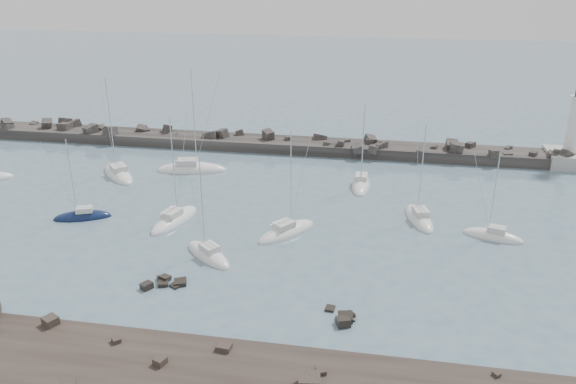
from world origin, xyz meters
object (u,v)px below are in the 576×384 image
object	(u,v)px
sailboat_4	(191,170)
sailboat_9	(419,219)
sailboat_1	(118,174)
sailboat_2	(83,217)
sailboat_8	(493,237)
sailboat_7	(286,232)
sailboat_3	(174,221)
lighthouse	(571,147)
sailboat_6	(361,185)
sailboat_5	(208,255)

from	to	relation	value
sailboat_4	sailboat_9	size ratio (longest dim) A/B	1.29
sailboat_1	sailboat_2	xyz separation A→B (m)	(2.52, -15.53, -0.00)
sailboat_8	sailboat_9	distance (m)	9.31
sailboat_4	sailboat_7	xyz separation A→B (m)	(18.78, -19.19, -0.01)
sailboat_2	sailboat_3	bearing A→B (deg)	5.01
sailboat_7	lighthouse	bearing A→B (deg)	38.32
sailboat_1	sailboat_4	xyz separation A→B (m)	(10.55, 3.93, 0.01)
sailboat_6	sailboat_9	xyz separation A→B (m)	(8.01, -10.49, 0.00)
sailboat_1	sailboat_5	world-z (taller)	sailboat_1
lighthouse	sailboat_1	size ratio (longest dim) A/B	0.90
sailboat_8	sailboat_9	world-z (taller)	sailboat_9
sailboat_1	sailboat_2	size ratio (longest dim) A/B	1.39
sailboat_2	sailboat_6	distance (m)	39.09
sailboat_7	sailboat_1	bearing A→B (deg)	152.52
sailboat_5	sailboat_8	distance (m)	34.00
sailboat_6	sailboat_7	size ratio (longest dim) A/B	0.97
lighthouse	sailboat_2	distance (m)	75.24
lighthouse	sailboat_9	bearing A→B (deg)	-134.08
sailboat_4	sailboat_7	distance (m)	26.85
lighthouse	sailboat_5	xyz separation A→B (m)	(-48.59, -39.60, -2.95)
sailboat_1	sailboat_5	bearing A→B (deg)	-46.11
sailboat_2	sailboat_7	size ratio (longest dim) A/B	0.84
lighthouse	sailboat_7	world-z (taller)	lighthouse
sailboat_5	sailboat_2	bearing A→B (deg)	159.97
sailboat_1	sailboat_9	bearing A→B (deg)	-10.59
sailboat_1	sailboat_3	distance (m)	20.56
sailboat_6	sailboat_4	bearing A→B (deg)	175.86
sailboat_4	lighthouse	bearing A→B (deg)	12.42
sailboat_5	sailboat_8	world-z (taller)	sailboat_5
sailboat_2	sailboat_8	bearing A→B (deg)	3.77
lighthouse	sailboat_3	distance (m)	64.04
sailboat_4	sailboat_6	world-z (taller)	sailboat_4
lighthouse	sailboat_6	size ratio (longest dim) A/B	1.08
sailboat_3	lighthouse	bearing A→B (deg)	29.56
lighthouse	sailboat_3	xyz separation A→B (m)	(-55.65, -31.56, -2.95)
sailboat_5	sailboat_9	bearing A→B (deg)	30.47
sailboat_6	sailboat_7	world-z (taller)	sailboat_7
sailboat_2	sailboat_4	world-z (taller)	sailboat_4
sailboat_3	sailboat_7	distance (m)	14.74
sailboat_8	sailboat_9	bearing A→B (deg)	157.02
lighthouse	sailboat_2	bearing A→B (deg)	-154.29
lighthouse	sailboat_3	world-z (taller)	lighthouse
sailboat_6	sailboat_3	bearing A→B (deg)	-144.24
sailboat_7	sailboat_8	bearing A→B (deg)	7.19
sailboat_1	sailboat_3	size ratio (longest dim) A/B	1.12
sailboat_3	sailboat_6	bearing A→B (deg)	35.76
sailboat_2	sailboat_9	size ratio (longest dim) A/B	0.86
lighthouse	sailboat_2	xyz separation A→B (m)	(-67.74, -32.62, -2.95)
sailboat_6	sailboat_9	distance (m)	13.20
lighthouse	sailboat_6	bearing A→B (deg)	-155.28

